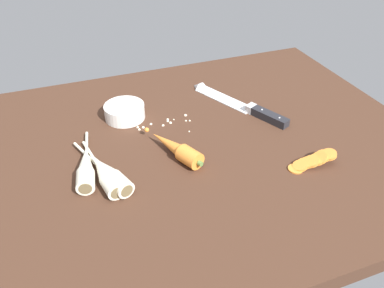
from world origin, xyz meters
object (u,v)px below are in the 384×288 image
(parsnip_mid_right, at_px, (105,173))
(parsnip_front, at_px, (108,173))
(chefs_knife, at_px, (235,102))
(carrot_slice_stack, at_px, (312,161))
(prep_bowl, at_px, (125,111))
(parsnip_mid_left, at_px, (86,167))
(whole_carrot, at_px, (176,148))

(parsnip_mid_right, bearing_deg, parsnip_front, 2.61)
(chefs_knife, height_order, parsnip_mid_right, parsnip_mid_right)
(parsnip_mid_right, distance_m, carrot_slice_stack, 0.47)
(chefs_knife, bearing_deg, prep_bowl, 172.69)
(parsnip_front, xyz_separation_m, parsnip_mid_right, (-0.01, -0.00, 0.00))
(parsnip_mid_left, xyz_separation_m, carrot_slice_stack, (0.50, -0.15, -0.01))
(whole_carrot, relative_size, carrot_slice_stack, 1.57)
(parsnip_front, height_order, parsnip_mid_right, same)
(whole_carrot, height_order, carrot_slice_stack, whole_carrot)
(parsnip_front, height_order, carrot_slice_stack, parsnip_front)
(whole_carrot, xyz_separation_m, parsnip_mid_right, (-0.18, -0.03, -0.00))
(parsnip_mid_left, xyz_separation_m, prep_bowl, (0.13, 0.21, 0.00))
(parsnip_mid_left, height_order, parsnip_mid_right, same)
(chefs_knife, xyz_separation_m, prep_bowl, (-0.32, 0.04, 0.01))
(parsnip_front, relative_size, parsnip_mid_left, 1.02)
(parsnip_mid_left, bearing_deg, carrot_slice_stack, -17.23)
(chefs_knife, relative_size, parsnip_front, 1.43)
(prep_bowl, bearing_deg, parsnip_mid_right, -112.08)
(chefs_knife, xyz_separation_m, parsnip_mid_left, (-0.45, -0.16, 0.01))
(whole_carrot, distance_m, parsnip_front, 0.17)
(chefs_knife, bearing_deg, whole_carrot, -144.30)
(parsnip_mid_right, height_order, carrot_slice_stack, parsnip_mid_right)
(whole_carrot, distance_m, parsnip_mid_right, 0.18)
(parsnip_mid_right, bearing_deg, prep_bowl, 67.92)
(parsnip_mid_left, height_order, prep_bowl, same)
(chefs_knife, relative_size, prep_bowl, 3.00)
(parsnip_mid_right, xyz_separation_m, prep_bowl, (0.10, 0.24, 0.00))
(parsnip_front, bearing_deg, whole_carrot, 9.99)
(chefs_knife, relative_size, whole_carrot, 1.76)
(chefs_knife, bearing_deg, carrot_slice_stack, -81.94)
(parsnip_front, bearing_deg, prep_bowl, 69.28)
(parsnip_front, bearing_deg, parsnip_mid_right, -177.39)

